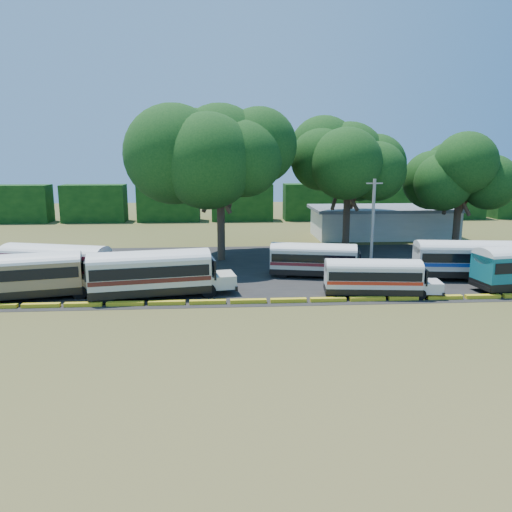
{
  "coord_description": "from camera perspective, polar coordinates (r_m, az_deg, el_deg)",
  "views": [
    {
      "loc": [
        -3.38,
        -34.49,
        10.89
      ],
      "look_at": [
        -0.58,
        6.0,
        2.54
      ],
      "focal_mm": 35.0,
      "sensor_mm": 36.0,
      "label": 1
    }
  ],
  "objects": [
    {
      "name": "curb",
      "position": [
        37.24,
        1.43,
        -5.15
      ],
      "size": [
        53.7,
        0.45,
        0.3
      ],
      "color": "yellow",
      "rests_on": "ground"
    },
    {
      "name": "bus_white_blue",
      "position": [
        47.49,
        23.09,
        -0.17
      ],
      "size": [
        10.76,
        3.89,
        3.46
      ],
      "rotation": [
        0.0,
        0.0,
        -0.13
      ],
      "color": "black",
      "rests_on": "ground"
    },
    {
      "name": "bus_cream_east",
      "position": [
        44.87,
        6.82,
        -0.24
      ],
      "size": [
        9.58,
        4.19,
        3.06
      ],
      "rotation": [
        0.0,
        0.0,
        -0.21
      ],
      "color": "black",
      "rests_on": "ground"
    },
    {
      "name": "ground",
      "position": [
        36.33,
        1.58,
        -5.83
      ],
      "size": [
        160.0,
        160.0,
        0.0
      ],
      "primitive_type": "plane",
      "color": "#384316",
      "rests_on": "ground"
    },
    {
      "name": "bus_cream_west",
      "position": [
        38.97,
        -11.66,
        -1.7
      ],
      "size": [
        11.46,
        4.62,
        3.67
      ],
      "rotation": [
        0.0,
        0.0,
        0.17
      ],
      "color": "black",
      "rests_on": "ground"
    },
    {
      "name": "tree_west",
      "position": [
        51.08,
        -4.14,
        11.91
      ],
      "size": [
        12.57,
        12.57,
        15.82
      ],
      "color": "#34261A",
      "rests_on": "ground"
    },
    {
      "name": "treeline_backdrop",
      "position": [
        82.94,
        -1.6,
        6.15
      ],
      "size": [
        130.0,
        4.0,
        6.0
      ],
      "color": "black",
      "rests_on": "ground"
    },
    {
      "name": "bus_red",
      "position": [
        44.33,
        -21.63,
        -0.73
      ],
      "size": [
        11.13,
        5.36,
        3.56
      ],
      "rotation": [
        0.0,
        0.0,
        -0.26
      ],
      "color": "black",
      "rests_on": "ground"
    },
    {
      "name": "utility_pole",
      "position": [
        50.31,
        13.2,
        3.86
      ],
      "size": [
        1.6,
        0.3,
        8.51
      ],
      "color": "gray",
      "rests_on": "ground"
    },
    {
      "name": "bus_beige",
      "position": [
        41.48,
        -24.97,
        -1.83
      ],
      "size": [
        11.05,
        4.95,
        3.53
      ],
      "rotation": [
        0.0,
        0.0,
        0.22
      ],
      "color": "black",
      "rests_on": "ground"
    },
    {
      "name": "tree_center",
      "position": [
        57.9,
        10.54,
        10.84
      ],
      "size": [
        11.14,
        11.14,
        14.42
      ],
      "color": "#34261A",
      "rests_on": "ground"
    },
    {
      "name": "bus_white_red",
      "position": [
        39.62,
        13.45,
        -2.18
      ],
      "size": [
        9.11,
        3.2,
        2.93
      ],
      "rotation": [
        0.0,
        0.0,
        -0.11
      ],
      "color": "black",
      "rests_on": "ground"
    },
    {
      "name": "tree_east",
      "position": [
        62.72,
        22.38,
        8.91
      ],
      "size": [
        8.97,
        8.97,
        12.21
      ],
      "color": "#34261A",
      "rests_on": "ground"
    },
    {
      "name": "asphalt_strip",
      "position": [
        47.95,
        1.4,
        -1.5
      ],
      "size": [
        64.0,
        24.0,
        0.02
      ],
      "primitive_type": "cube",
      "color": "black",
      "rests_on": "ground"
    },
    {
      "name": "terminal_building",
      "position": [
        68.52,
        14.3,
        3.83
      ],
      "size": [
        19.0,
        9.0,
        4.0
      ],
      "color": "silver",
      "rests_on": "ground"
    }
  ]
}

